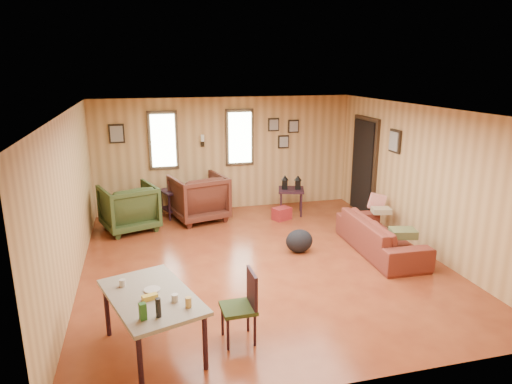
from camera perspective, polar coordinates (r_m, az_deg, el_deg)
room at (r=7.24m, az=1.55°, el=1.02°), size 5.54×6.04×2.44m
sofa at (r=7.87m, az=15.36°, el=-4.59°), size 0.64×2.00×0.78m
recliner_brown at (r=9.22m, az=-7.19°, el=-0.41°), size 1.20×1.15×1.02m
recliner_green at (r=8.92m, az=-15.62°, el=-1.61°), size 1.17×1.13×0.97m
end_table at (r=9.53m, az=-10.02°, el=-0.74°), size 0.69×0.66×0.70m
side_table at (r=9.52m, az=4.42°, el=0.53°), size 0.65×0.65×0.83m
cooler at (r=9.28m, az=3.24°, el=-2.71°), size 0.42×0.37×0.25m
backpack at (r=7.68m, az=5.43°, el=-6.11°), size 0.49×0.39×0.39m
sofa_pillows at (r=8.13m, az=16.41°, el=-3.18°), size 0.72×1.69×0.34m
dining_table at (r=5.07m, az=-12.91°, el=-13.08°), size 1.17×1.51×0.87m
dining_chair at (r=5.23m, az=-1.55°, el=-13.63°), size 0.38×0.38×0.83m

